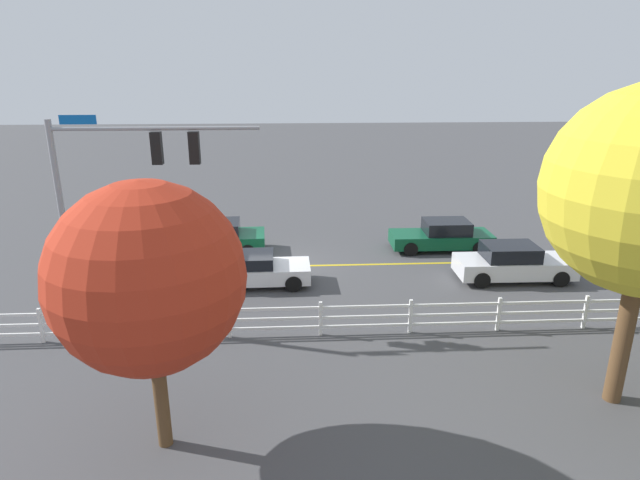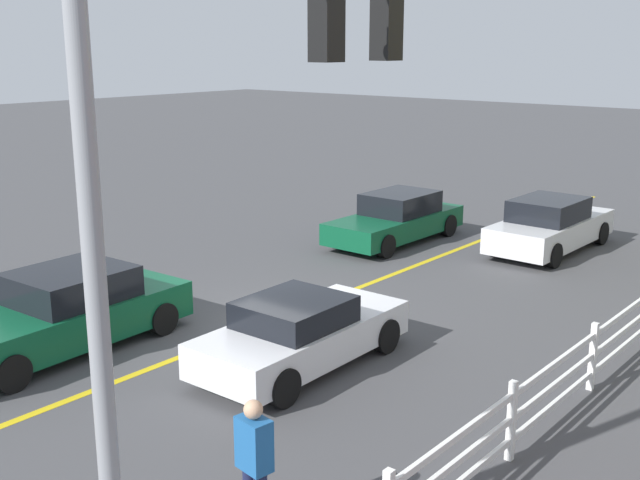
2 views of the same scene
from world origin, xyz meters
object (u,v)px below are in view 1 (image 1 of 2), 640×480
at_px(car_0, 256,270).
at_px(car_3, 513,263).
at_px(pedestrian, 131,294).
at_px(car_1, 214,238).
at_px(car_2, 442,236).
at_px(tree_2, 148,278).

relative_size(car_0, car_3, 0.91).
height_order(car_0, pedestrian, pedestrian).
xyz_separation_m(car_1, car_3, (-12.43, 3.93, 0.00)).
xyz_separation_m(car_2, pedestrian, (12.45, 6.57, 0.26)).
relative_size(car_0, car_2, 0.90).
bearing_deg(car_2, car_1, -0.55).
xyz_separation_m(car_0, pedestrian, (4.00, 2.80, 0.31)).
relative_size(car_2, pedestrian, 2.76).
bearing_deg(car_0, tree_2, -100.33).
bearing_deg(car_3, pedestrian, -168.28).
xyz_separation_m(car_2, tree_2, (9.97, 13.00, 3.42)).
xyz_separation_m(car_3, tree_2, (11.79, 9.21, 3.38)).
relative_size(car_0, car_1, 0.87).
xyz_separation_m(car_0, car_1, (2.15, -3.91, 0.08)).
height_order(car_1, tree_2, tree_2).
distance_m(car_3, tree_2, 15.34).
relative_size(car_3, tree_2, 0.75).
xyz_separation_m(pedestrian, tree_2, (-2.48, 6.43, 3.16)).
bearing_deg(car_2, car_3, 115.94).
xyz_separation_m(car_0, car_3, (-10.28, 0.02, 0.08)).
relative_size(car_1, pedestrian, 2.86).
relative_size(car_3, pedestrian, 2.73).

